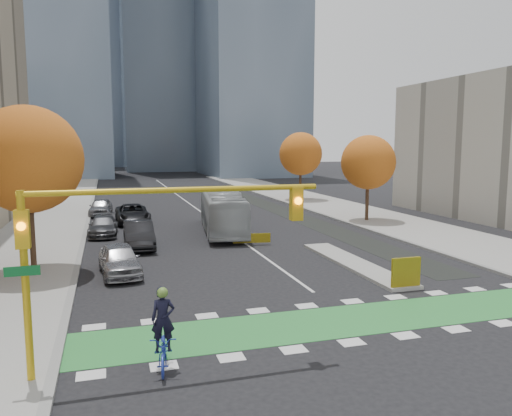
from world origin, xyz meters
TOP-DOWN VIEW (x-y plane):
  - ground at (0.00, 0.00)m, footprint 300.00×300.00m
  - sidewalk_west at (-13.50, 20.00)m, footprint 7.00×120.00m
  - sidewalk_east at (13.50, 20.00)m, footprint 7.00×120.00m
  - curb_west at (-10.00, 20.00)m, footprint 0.30×120.00m
  - curb_east at (10.00, 20.00)m, footprint 0.30×120.00m
  - bike_crossing at (0.00, 1.50)m, footprint 20.00×3.00m
  - centre_line at (0.00, 40.00)m, footprint 0.15×70.00m
  - bike_lane_paint at (7.50, 30.00)m, footprint 2.50×50.00m
  - median_island at (4.00, 9.00)m, footprint 1.60×10.00m
  - hazard_board at (4.00, 4.20)m, footprint 1.40×0.12m
  - tower_ne at (20.00, 85.00)m, footprint 18.00×24.00m
  - tower_far at (-4.00, 140.00)m, footprint 26.00×26.00m
  - tree_west at (-12.00, 12.00)m, footprint 5.20×5.20m
  - tree_east_near at (12.00, 22.00)m, footprint 4.40×4.40m
  - tree_east_far at (12.50, 38.00)m, footprint 4.80×4.80m
  - traffic_signal_west at (-7.93, -0.51)m, footprint 8.53×0.56m
  - cyclist at (-7.00, -0.50)m, footprint 0.98×2.13m
  - bus at (-0.45, 20.72)m, footprint 4.01×11.23m
  - parked_car_a at (-7.93, 10.42)m, footprint 2.20×4.64m
  - parked_car_b at (-6.64, 16.64)m, footprint 1.72×4.94m
  - parked_car_c at (-8.75, 21.64)m, footprint 2.12×4.74m
  - parked_car_d at (-6.50, 26.64)m, footprint 2.67×5.56m
  - parked_car_e at (-9.00, 31.99)m, footprint 2.28×4.63m

SIDE VIEW (x-z plane):
  - ground at x=0.00m, z-range 0.00..0.00m
  - centre_line at x=0.00m, z-range 0.00..0.01m
  - bike_lane_paint at x=7.50m, z-range 0.00..0.01m
  - bike_crossing at x=0.00m, z-range 0.00..0.01m
  - sidewalk_west at x=-13.50m, z-range 0.00..0.15m
  - sidewalk_east at x=13.50m, z-range 0.00..0.15m
  - curb_west at x=-10.00m, z-range -0.01..0.15m
  - curb_east at x=10.00m, z-range -0.01..0.15m
  - median_island at x=4.00m, z-range 0.00..0.16m
  - parked_car_c at x=-8.75m, z-range 0.00..1.35m
  - parked_car_e at x=-9.00m, z-range 0.00..1.52m
  - parked_car_d at x=-6.50m, z-range 0.00..1.53m
  - parked_car_a at x=-7.93m, z-range 0.00..1.53m
  - cyclist at x=-7.00m, z-range -0.39..1.98m
  - hazard_board at x=4.00m, z-range 0.15..1.45m
  - parked_car_b at x=-6.64m, z-range 0.00..1.63m
  - bus at x=-0.45m, z-range 0.00..3.06m
  - traffic_signal_west at x=-7.93m, z-range 1.43..6.63m
  - tree_east_near at x=12.00m, z-range 1.33..8.40m
  - tree_east_far at x=12.50m, z-range 1.42..9.07m
  - tree_west at x=-12.00m, z-range 1.50..9.73m
  - tower_ne at x=20.00m, z-range 0.00..60.00m
  - tower_far at x=-4.00m, z-range 0.00..80.00m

